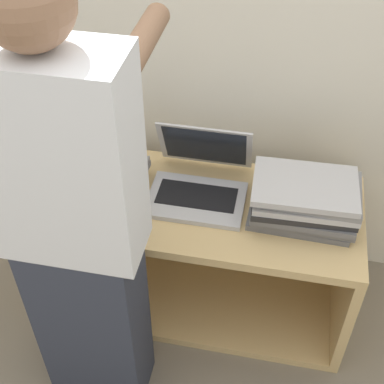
% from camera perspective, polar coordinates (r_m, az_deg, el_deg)
% --- Properties ---
extents(ground_plane, '(12.00, 12.00, 0.00)m').
position_cam_1_polar(ground_plane, '(2.26, -0.97, -16.10)').
color(ground_plane, '#756B5B').
extents(cart, '(1.23, 0.53, 0.56)m').
position_cam_1_polar(cart, '(2.23, 0.70, -5.27)').
color(cart, tan).
rests_on(cart, ground_plane).
extents(laptop_open, '(0.36, 0.35, 0.25)m').
position_cam_1_polar(laptop_open, '(2.00, 0.78, 1.13)').
color(laptop_open, '#B7B7BC').
rests_on(laptop_open, cart).
extents(laptop_stack_left, '(0.38, 0.27, 0.09)m').
position_cam_1_polar(laptop_stack_left, '(2.05, -10.30, 1.40)').
color(laptop_stack_left, '#B7B7BC').
rests_on(laptop_stack_left, cart).
extents(laptop_stack_right, '(0.38, 0.27, 0.16)m').
position_cam_1_polar(laptop_stack_right, '(1.92, 11.90, -0.81)').
color(laptop_stack_right, slate).
rests_on(laptop_stack_right, cart).
extents(person, '(0.40, 0.52, 1.60)m').
position_cam_1_polar(person, '(1.58, -12.19, -4.47)').
color(person, '#2D3342').
rests_on(person, ground_plane).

